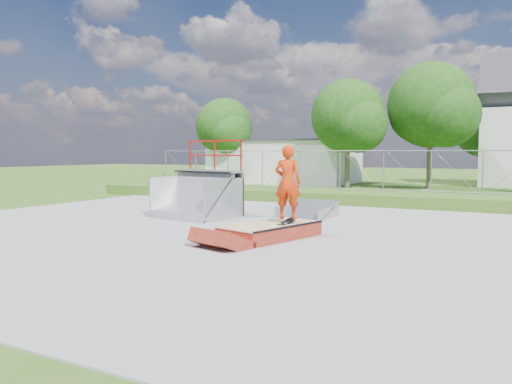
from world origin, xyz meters
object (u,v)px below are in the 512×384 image
at_px(quarter_pipe, 193,179).
at_px(flat_bank_ramp, 307,210).
at_px(grind_box, 270,232).
at_px(skater, 288,185).

bearing_deg(quarter_pipe, flat_bank_ramp, 39.84).
xyz_separation_m(grind_box, quarter_pipe, (-4.15, 2.54, 1.12)).
height_order(grind_box, skater, skater).
relative_size(quarter_pipe, flat_bank_ramp, 1.50).
xyz_separation_m(grind_box, flat_bank_ramp, (-0.80, 4.44, 0.05)).
bearing_deg(skater, flat_bank_ramp, -83.27).
xyz_separation_m(grind_box, skater, (0.35, 0.27, 1.19)).
xyz_separation_m(quarter_pipe, skater, (4.50, -2.27, 0.07)).
relative_size(flat_bank_ramp, skater, 0.93).
distance_m(quarter_pipe, skater, 5.04).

